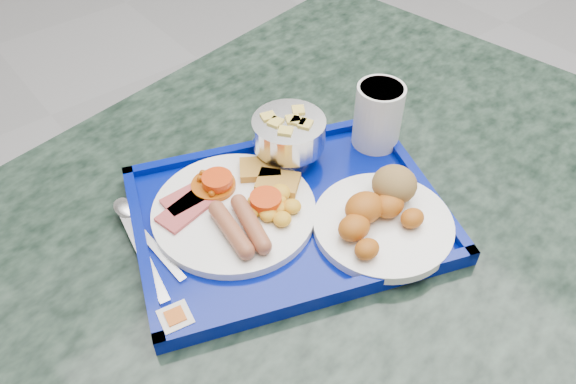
# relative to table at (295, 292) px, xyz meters

# --- Properties ---
(floor) EXTENTS (6.00, 6.00, 0.00)m
(floor) POSITION_rel_table_xyz_m (0.70, 0.20, -0.56)
(floor) COLOR gray
(floor) RESTS_ON ground
(table) EXTENTS (1.33, 1.00, 0.76)m
(table) POSITION_rel_table_xyz_m (0.00, 0.00, 0.00)
(table) COLOR slate
(table) RESTS_ON floor
(tray) EXTENTS (0.49, 0.43, 0.02)m
(tray) POSITION_rel_table_xyz_m (-0.02, -0.00, 0.20)
(tray) COLOR #021182
(tray) RESTS_ON table
(main_plate) EXTENTS (0.22, 0.22, 0.03)m
(main_plate) POSITION_rel_table_xyz_m (-0.07, 0.04, 0.22)
(main_plate) COLOR white
(main_plate) RESTS_ON tray
(bread_plate) EXTENTS (0.19, 0.19, 0.06)m
(bread_plate) POSITION_rel_table_xyz_m (0.07, -0.10, 0.23)
(bread_plate) COLOR white
(bread_plate) RESTS_ON tray
(fruit_bowl) EXTENTS (0.11, 0.11, 0.07)m
(fruit_bowl) POSITION_rel_table_xyz_m (0.05, 0.08, 0.26)
(fruit_bowl) COLOR silver
(fruit_bowl) RESTS_ON tray
(juice_cup) EXTENTS (0.07, 0.07, 0.10)m
(juice_cup) POSITION_rel_table_xyz_m (0.18, 0.03, 0.26)
(juice_cup) COLOR silver
(juice_cup) RESTS_ON tray
(spoon) EXTENTS (0.03, 0.18, 0.01)m
(spoon) POSITION_rel_table_xyz_m (-0.19, 0.12, 0.21)
(spoon) COLOR silver
(spoon) RESTS_ON tray
(knife) EXTENTS (0.04, 0.19, 0.00)m
(knife) POSITION_rel_table_xyz_m (-0.21, 0.07, 0.21)
(knife) COLOR silver
(knife) RESTS_ON tray
(jam_packet) EXTENTS (0.04, 0.04, 0.01)m
(jam_packet) POSITION_rel_table_xyz_m (-0.23, -0.06, 0.21)
(jam_packet) COLOR silver
(jam_packet) RESTS_ON tray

